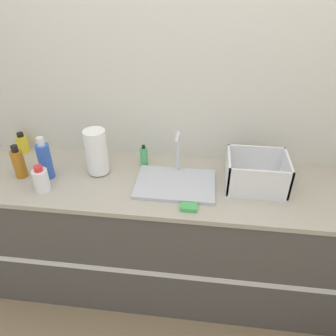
{
  "coord_description": "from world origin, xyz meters",
  "views": [
    {
      "loc": [
        0.22,
        -1.27,
        2.04
      ],
      "look_at": [
        0.03,
        0.27,
        1.02
      ],
      "focal_mm": 35.0,
      "sensor_mm": 36.0,
      "label": 1
    }
  ],
  "objects_px": {
    "sink": "(175,182)",
    "bottle_amber": "(19,163)",
    "bottle_blue": "(45,160)",
    "paper_towel_roll": "(97,152)",
    "bottle_yellow": "(22,143)",
    "bottle_white_spray": "(41,180)",
    "soap_dispenser": "(144,156)",
    "dish_rack": "(256,175)"
  },
  "relations": [
    {
      "from": "bottle_amber",
      "to": "bottle_white_spray",
      "type": "relative_size",
      "value": 1.32
    },
    {
      "from": "bottle_amber",
      "to": "bottle_white_spray",
      "type": "distance_m",
      "value": 0.22
    },
    {
      "from": "soap_dispenser",
      "to": "sink",
      "type": "bearing_deg",
      "value": -40.39
    },
    {
      "from": "dish_rack",
      "to": "bottle_amber",
      "type": "distance_m",
      "value": 1.4
    },
    {
      "from": "bottle_white_spray",
      "to": "bottle_yellow",
      "type": "xyz_separation_m",
      "value": [
        -0.32,
        0.4,
        -0.01
      ]
    },
    {
      "from": "bottle_yellow",
      "to": "dish_rack",
      "type": "bearing_deg",
      "value": -7.72
    },
    {
      "from": "bottle_amber",
      "to": "bottle_white_spray",
      "type": "bearing_deg",
      "value": -31.6
    },
    {
      "from": "sink",
      "to": "bottle_white_spray",
      "type": "height_order",
      "value": "sink"
    },
    {
      "from": "dish_rack",
      "to": "soap_dispenser",
      "type": "distance_m",
      "value": 0.7
    },
    {
      "from": "paper_towel_roll",
      "to": "bottle_yellow",
      "type": "xyz_separation_m",
      "value": [
        -0.59,
        0.18,
        -0.08
      ]
    },
    {
      "from": "sink",
      "to": "bottle_yellow",
      "type": "relative_size",
      "value": 3.25
    },
    {
      "from": "paper_towel_roll",
      "to": "bottle_white_spray",
      "type": "relative_size",
      "value": 1.79
    },
    {
      "from": "bottle_blue",
      "to": "bottle_yellow",
      "type": "relative_size",
      "value": 1.88
    },
    {
      "from": "soap_dispenser",
      "to": "bottle_blue",
      "type": "bearing_deg",
      "value": -159.99
    },
    {
      "from": "dish_rack",
      "to": "bottle_yellow",
      "type": "bearing_deg",
      "value": 172.28
    },
    {
      "from": "paper_towel_roll",
      "to": "bottle_amber",
      "type": "bearing_deg",
      "value": -167.97
    },
    {
      "from": "sink",
      "to": "paper_towel_roll",
      "type": "xyz_separation_m",
      "value": [
        -0.48,
        0.07,
        0.12
      ]
    },
    {
      "from": "bottle_white_spray",
      "to": "soap_dispenser",
      "type": "xyz_separation_m",
      "value": [
        0.53,
        0.33,
        -0.01
      ]
    },
    {
      "from": "bottle_yellow",
      "to": "bottle_blue",
      "type": "bearing_deg",
      "value": -42.37
    },
    {
      "from": "paper_towel_roll",
      "to": "soap_dispenser",
      "type": "bearing_deg",
      "value": 24.17
    },
    {
      "from": "sink",
      "to": "bottle_blue",
      "type": "distance_m",
      "value": 0.78
    },
    {
      "from": "bottle_blue",
      "to": "bottle_yellow",
      "type": "height_order",
      "value": "bottle_blue"
    },
    {
      "from": "sink",
      "to": "bottle_amber",
      "type": "height_order",
      "value": "sink"
    },
    {
      "from": "paper_towel_roll",
      "to": "bottle_white_spray",
      "type": "distance_m",
      "value": 0.35
    },
    {
      "from": "paper_towel_roll",
      "to": "soap_dispenser",
      "type": "distance_m",
      "value": 0.3
    },
    {
      "from": "sink",
      "to": "bottle_amber",
      "type": "bearing_deg",
      "value": -178.38
    },
    {
      "from": "sink",
      "to": "bottle_amber",
      "type": "xyz_separation_m",
      "value": [
        -0.94,
        -0.03,
        0.07
      ]
    },
    {
      "from": "bottle_amber",
      "to": "soap_dispenser",
      "type": "bearing_deg",
      "value": 16.66
    },
    {
      "from": "dish_rack",
      "to": "bottle_amber",
      "type": "bearing_deg",
      "value": -176.95
    },
    {
      "from": "dish_rack",
      "to": "soap_dispenser",
      "type": "relative_size",
      "value": 2.36
    },
    {
      "from": "dish_rack",
      "to": "bottle_yellow",
      "type": "xyz_separation_m",
      "value": [
        -1.53,
        0.21,
        -0.01
      ]
    },
    {
      "from": "sink",
      "to": "bottle_blue",
      "type": "xyz_separation_m",
      "value": [
        -0.78,
        -0.01,
        0.1
      ]
    },
    {
      "from": "sink",
      "to": "paper_towel_roll",
      "type": "relative_size",
      "value": 1.6
    },
    {
      "from": "paper_towel_roll",
      "to": "bottle_yellow",
      "type": "relative_size",
      "value": 2.02
    },
    {
      "from": "bottle_blue",
      "to": "bottle_amber",
      "type": "bearing_deg",
      "value": -175.43
    },
    {
      "from": "sink",
      "to": "bottle_amber",
      "type": "distance_m",
      "value": 0.94
    },
    {
      "from": "sink",
      "to": "soap_dispenser",
      "type": "relative_size",
      "value": 3.22
    },
    {
      "from": "dish_rack",
      "to": "sink",
      "type": "bearing_deg",
      "value": -174.06
    },
    {
      "from": "paper_towel_roll",
      "to": "bottle_yellow",
      "type": "distance_m",
      "value": 0.62
    },
    {
      "from": "bottle_blue",
      "to": "bottle_yellow",
      "type": "bearing_deg",
      "value": 137.63
    },
    {
      "from": "sink",
      "to": "soap_dispenser",
      "type": "xyz_separation_m",
      "value": [
        -0.22,
        0.19,
        0.04
      ]
    },
    {
      "from": "paper_towel_roll",
      "to": "soap_dispenser",
      "type": "xyz_separation_m",
      "value": [
        0.26,
        0.12,
        -0.08
      ]
    }
  ]
}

